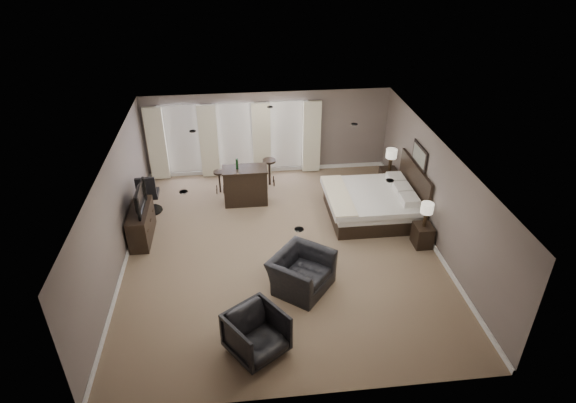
{
  "coord_description": "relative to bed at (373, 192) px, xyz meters",
  "views": [
    {
      "loc": [
        -0.93,
        -9.56,
        7.04
      ],
      "look_at": [
        0.2,
        0.4,
        1.1
      ],
      "focal_mm": 30.0,
      "sensor_mm": 36.0,
      "label": 1
    }
  ],
  "objects": [
    {
      "name": "window_bay",
      "position": [
        -3.58,
        2.88,
        0.47
      ],
      "size": [
        5.25,
        0.2,
        2.3
      ],
      "color": "silver",
      "rests_on": "room"
    },
    {
      "name": "nightstand_far",
      "position": [
        0.89,
        1.45,
        -0.42
      ],
      "size": [
        0.47,
        0.57,
        0.62
      ],
      "primitive_type": "cube",
      "color": "black",
      "rests_on": "ground"
    },
    {
      "name": "tv",
      "position": [
        -6.03,
        -0.36,
        0.18
      ],
      "size": [
        0.63,
        1.09,
        0.14
      ],
      "primitive_type": "imported",
      "rotation": [
        0.0,
        0.0,
        1.57
      ],
      "color": "black",
      "rests_on": "dresser"
    },
    {
      "name": "wall_art",
      "position": [
        1.12,
        0.0,
        1.01
      ],
      "size": [
        0.04,
        0.96,
        0.56
      ],
      "primitive_type": "cube",
      "color": "slate",
      "rests_on": "room"
    },
    {
      "name": "armchair_far",
      "position": [
        -3.37,
        -4.41,
        -0.24
      ],
      "size": [
        1.3,
        1.28,
        0.99
      ],
      "primitive_type": "imported",
      "rotation": [
        0.0,
        0.0,
        0.6
      ],
      "color": "black",
      "rests_on": "ground"
    },
    {
      "name": "nightstand_near",
      "position": [
        0.89,
        -1.45,
        -0.46
      ],
      "size": [
        0.42,
        0.51,
        0.56
      ],
      "primitive_type": "cube",
      "color": "black",
      "rests_on": "ground"
    },
    {
      "name": "dresser",
      "position": [
        -6.03,
        -0.36,
        -0.32
      ],
      "size": [
        0.47,
        1.45,
        0.84
      ],
      "primitive_type": "cube",
      "color": "black",
      "rests_on": "ground"
    },
    {
      "name": "lamp_far",
      "position": [
        0.89,
        1.45,
        0.22
      ],
      "size": [
        0.32,
        0.32,
        0.66
      ],
      "primitive_type": "cube",
      "color": "beige",
      "rests_on": "nightstand_far"
    },
    {
      "name": "bar_counter",
      "position": [
        -3.36,
        1.11,
        -0.19
      ],
      "size": [
        1.25,
        0.65,
        1.09
      ],
      "primitive_type": "cube",
      "color": "black",
      "rests_on": "ground"
    },
    {
      "name": "lamp_near",
      "position": [
        0.89,
        -1.45,
        0.14
      ],
      "size": [
        0.31,
        0.31,
        0.63
      ],
      "primitive_type": "cube",
      "color": "beige",
      "rests_on": "nightstand_near"
    },
    {
      "name": "armchair_near",
      "position": [
        -2.3,
        -2.69,
        -0.18
      ],
      "size": [
        1.44,
        1.51,
        1.11
      ],
      "primitive_type": "imported",
      "rotation": [
        0.0,
        0.0,
        0.89
      ],
      "color": "black",
      "rests_on": "ground"
    },
    {
      "name": "bed",
      "position": [
        0.0,
        0.0,
        0.0
      ],
      "size": [
        2.31,
        2.21,
        1.47
      ],
      "primitive_type": "cube",
      "color": "silver",
      "rests_on": "ground"
    },
    {
      "name": "desk_chair",
      "position": [
        -6.0,
        0.92,
        -0.15
      ],
      "size": [
        0.61,
        0.61,
        1.18
      ],
      "primitive_type": "cube",
      "rotation": [
        0.0,
        0.0,
        3.17
      ],
      "color": "black",
      "rests_on": "ground"
    },
    {
      "name": "bar_stool_left",
      "position": [
        -4.11,
        1.8,
        -0.39
      ],
      "size": [
        0.41,
        0.41,
        0.68
      ],
      "primitive_type": "cube",
      "rotation": [
        0.0,
        0.0,
        -0.31
      ],
      "color": "black",
      "rests_on": "ground"
    },
    {
      "name": "bar_stool_right",
      "position": [
        -2.61,
        2.11,
        -0.32
      ],
      "size": [
        0.5,
        0.5,
        0.83
      ],
      "primitive_type": "cube",
      "rotation": [
        0.0,
        0.0,
        -0.34
      ],
      "color": "black",
      "rests_on": "ground"
    },
    {
      "name": "room",
      "position": [
        -2.58,
        -1.23,
        0.56
      ],
      "size": [
        7.6,
        8.6,
        2.64
      ],
      "color": "#79644D",
      "rests_on": "ground"
    }
  ]
}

